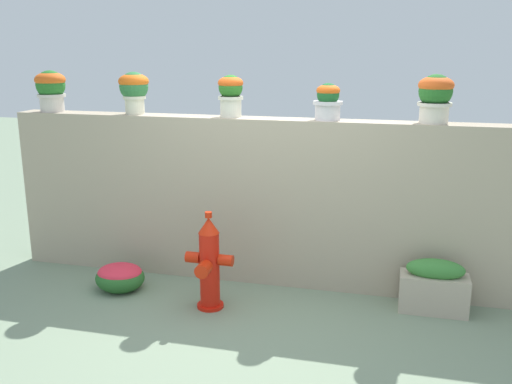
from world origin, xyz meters
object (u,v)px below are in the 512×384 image
fire_hydrant (209,265)px  flower_bush_left (120,276)px  potted_plant_0 (51,87)px  potted_plant_4 (435,95)px  potted_plant_1 (134,88)px  planter_box (434,287)px  potted_plant_2 (231,92)px  potted_plant_3 (328,100)px

fire_hydrant → flower_bush_left: 1.01m
potted_plant_0 → potted_plant_4: potted_plant_4 is taller
fire_hydrant → potted_plant_1: bearing=142.7°
fire_hydrant → flower_bush_left: fire_hydrant is taller
potted_plant_0 → potted_plant_4: (3.77, 0.01, 0.00)m
fire_hydrant → potted_plant_4: bearing=22.7°
potted_plant_4 → planter_box: bearing=-75.6°
potted_plant_1 → planter_box: 3.39m
potted_plant_1 → fire_hydrant: bearing=-37.3°
potted_plant_4 → potted_plant_0: bearing=-179.9°
potted_plant_2 → fire_hydrant: size_ratio=0.44×
potted_plant_0 → potted_plant_1: (0.92, 0.01, 0.01)m
potted_plant_1 → flower_bush_left: (0.05, -0.61, -1.74)m
potted_plant_4 → flower_bush_left: potted_plant_4 is taller
fire_hydrant → planter_box: bearing=11.9°
potted_plant_2 → planter_box: size_ratio=0.67×
potted_plant_2 → planter_box: (1.95, -0.37, -1.62)m
potted_plant_3 → fire_hydrant: 1.82m
potted_plant_3 → flower_bush_left: 2.57m
potted_plant_0 → flower_bush_left: 2.07m
flower_bush_left → potted_plant_2: bearing=33.3°
potted_plant_4 → flower_bush_left: 3.34m
potted_plant_0 → flower_bush_left: potted_plant_0 is taller
potted_plant_3 → potted_plant_0: bearing=179.9°
potted_plant_1 → potted_plant_3: size_ratio=1.24×
potted_plant_3 → planter_box: potted_plant_3 is taller
potted_plant_4 → flower_bush_left: (-2.80, -0.61, -1.73)m
potted_plant_4 → fire_hydrant: bearing=-157.3°
fire_hydrant → planter_box: size_ratio=1.52×
potted_plant_0 → potted_plant_3: bearing=-0.1°
potted_plant_1 → planter_box: size_ratio=0.70×
potted_plant_0 → potted_plant_2: bearing=0.4°
potted_plant_3 → flower_bush_left: potted_plant_3 is taller
potted_plant_2 → fire_hydrant: potted_plant_2 is taller
flower_bush_left → fire_hydrant: bearing=-9.4°
fire_hydrant → flower_bush_left: bearing=170.6°
potted_plant_2 → flower_bush_left: 2.05m
potted_plant_2 → planter_box: 2.56m
potted_plant_1 → planter_box: (2.94, -0.36, -1.64)m
potted_plant_0 → potted_plant_2: (1.92, 0.01, -0.01)m
potted_plant_3 → fire_hydrant: potted_plant_3 is taller
potted_plant_2 → planter_box: potted_plant_2 is taller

